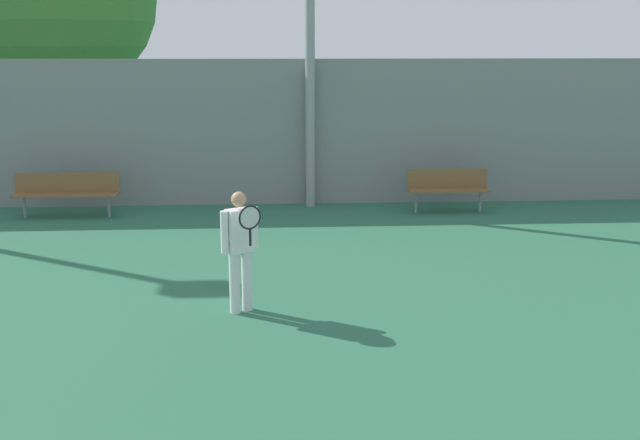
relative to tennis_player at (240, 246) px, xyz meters
The scene contains 4 objects.
tennis_player is the anchor object (origin of this frame).
bench_courtside_far 7.06m from the tennis_player, 55.07° to the left, with size 1.69×0.40×0.89m.
bench_adjacent_court 6.90m from the tennis_player, 123.01° to the left, with size 2.09×0.40×0.89m.
back_fence 7.15m from the tennis_player, 71.98° to the left, with size 30.91×0.06×3.12m.
Camera 1 is at (-1.73, -2.24, 3.42)m, focal length 42.00 mm.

